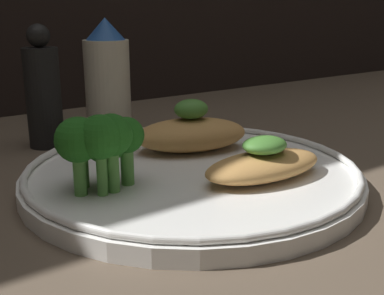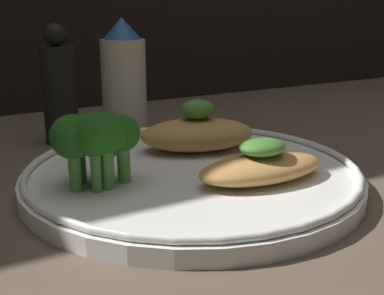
% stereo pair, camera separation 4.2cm
% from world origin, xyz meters
% --- Properties ---
extents(ground_plane, '(1.80, 1.80, 0.01)m').
position_xyz_m(ground_plane, '(0.00, 0.00, -0.01)').
color(ground_plane, brown).
extents(plate, '(0.30, 0.30, 0.02)m').
position_xyz_m(plate, '(0.00, 0.00, 0.01)').
color(plate, white).
rests_on(plate, ground_plane).
extents(grilled_meat_front, '(0.12, 0.06, 0.04)m').
position_xyz_m(grilled_meat_front, '(0.04, -0.05, 0.03)').
color(grilled_meat_front, tan).
rests_on(grilled_meat_front, plate).
extents(grilled_meat_middle, '(0.13, 0.09, 0.05)m').
position_xyz_m(grilled_meat_middle, '(0.03, 0.05, 0.03)').
color(grilled_meat_middle, tan).
rests_on(grilled_meat_middle, plate).
extents(broccoli_bunch, '(0.07, 0.06, 0.06)m').
position_xyz_m(broccoli_bunch, '(-0.09, 0.00, 0.05)').
color(broccoli_bunch, '#569942').
rests_on(broccoli_bunch, plate).
extents(sauce_bottle, '(0.05, 0.05, 0.14)m').
position_xyz_m(sauce_bottle, '(0.02, 0.20, 0.07)').
color(sauce_bottle, beige).
rests_on(sauce_bottle, ground_plane).
extents(pepper_grinder, '(0.04, 0.04, 0.14)m').
position_xyz_m(pepper_grinder, '(-0.06, 0.20, 0.06)').
color(pepper_grinder, black).
rests_on(pepper_grinder, ground_plane).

